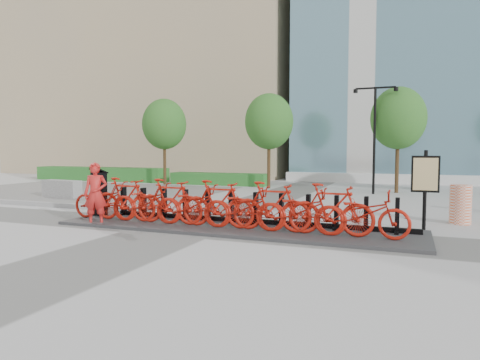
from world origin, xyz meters
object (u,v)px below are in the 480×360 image
at_px(jersey_barrier, 62,189).
at_px(map_sign, 425,177).
at_px(construction_barrel, 461,204).
at_px(bike_0, 104,200).
at_px(worker_red, 96,194).
at_px(kiosk, 99,193).

distance_m(jersey_barrier, map_sign, 14.79).
bearing_deg(construction_barrel, jersey_barrier, 175.86).
bearing_deg(bike_0, worker_red, -161.03).
bearing_deg(kiosk, bike_0, -35.34).
bearing_deg(bike_0, jersey_barrier, 53.02).
height_order(kiosk, map_sign, map_sign).
relative_size(kiosk, map_sign, 0.70).
xyz_separation_m(kiosk, jersey_barrier, (-5.37, 3.99, -0.39)).
distance_m(bike_0, kiosk, 0.82).
bearing_deg(map_sign, worker_red, -166.18).
relative_size(bike_0, construction_barrel, 1.90).
bearing_deg(worker_red, map_sign, -7.72).
height_order(jersey_barrier, map_sign, map_sign).
bearing_deg(kiosk, map_sign, 13.70).
distance_m(kiosk, construction_barrel, 10.54).
bearing_deg(kiosk, jersey_barrier, 148.31).
height_order(worker_red, construction_barrel, worker_red).
bearing_deg(worker_red, jersey_barrier, 115.82).
height_order(bike_0, worker_red, worker_red).
xyz_separation_m(worker_red, map_sign, (8.34, 2.54, 0.50)).
relative_size(kiosk, worker_red, 0.83).
distance_m(bike_0, construction_barrel, 10.11).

